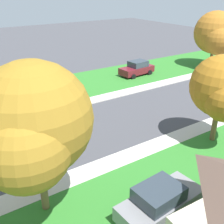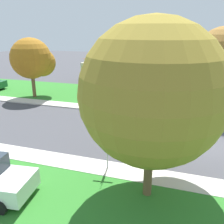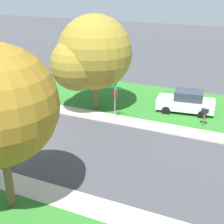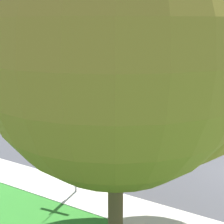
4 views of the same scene
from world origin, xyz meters
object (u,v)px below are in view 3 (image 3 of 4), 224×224
at_px(stop_sign_far_corner, 115,96).
at_px(tree_corner_large, 90,55).
at_px(mailbox, 205,113).
at_px(car_white_near_corner, 186,102).

distance_m(stop_sign_far_corner, tree_corner_large, 3.68).
bearing_deg(stop_sign_far_corner, mailbox, 104.30).
xyz_separation_m(stop_sign_far_corner, car_white_near_corner, (-3.60, 4.36, -1.01)).
bearing_deg(car_white_near_corner, tree_corner_large, -70.20).
distance_m(stop_sign_far_corner, mailbox, 6.31).
distance_m(tree_corner_large, mailbox, 9.20).
relative_size(tree_corner_large, mailbox, 5.58).
relative_size(car_white_near_corner, tree_corner_large, 0.61).
bearing_deg(tree_corner_large, stop_sign_far_corner, 65.97).
xyz_separation_m(stop_sign_far_corner, tree_corner_large, (-1.12, -2.52, 2.44)).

